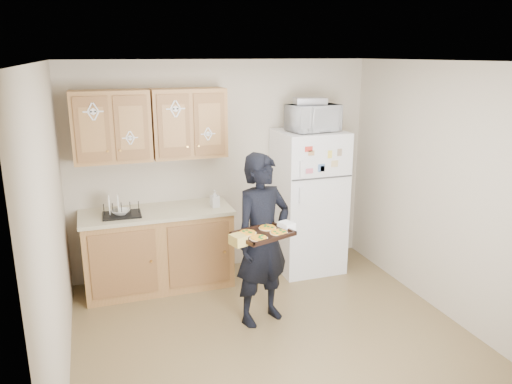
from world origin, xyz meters
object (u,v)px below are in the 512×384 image
(refrigerator, at_px, (308,201))
(microwave, at_px, (313,118))
(dish_rack, at_px, (121,209))
(baking_tray, at_px, (263,234))
(person, at_px, (263,240))

(refrigerator, distance_m, microwave, 1.00)
(dish_rack, bearing_deg, microwave, -1.04)
(baking_tray, bearing_deg, dish_rack, 112.44)
(refrigerator, bearing_deg, person, -132.64)
(baking_tray, bearing_deg, microwave, 31.61)
(baking_tray, relative_size, dish_rack, 1.22)
(refrigerator, bearing_deg, baking_tray, -128.45)
(microwave, distance_m, dish_rack, 2.35)
(refrigerator, distance_m, dish_rack, 2.17)
(refrigerator, bearing_deg, microwave, -81.54)
(microwave, height_order, dish_rack, microwave)
(baking_tray, xyz_separation_m, dish_rack, (-1.13, 1.30, -0.03))
(person, height_order, dish_rack, person)
(person, xyz_separation_m, dish_rack, (-1.23, 1.01, 0.14))
(dish_rack, bearing_deg, person, -39.55)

